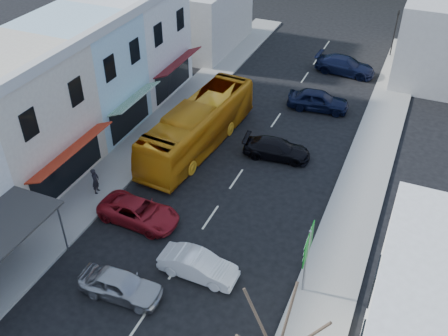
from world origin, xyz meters
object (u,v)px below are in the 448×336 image
car_silver (120,285)px  car_white (198,265)px  car_red (139,212)px  bus (198,127)px  direction_sign (306,263)px  pedestrian_left (95,181)px  traffic_signal (394,34)px

car_silver → car_white: (2.87, 2.63, 0.00)m
car_silver → car_red: bearing=18.6°
car_silver → car_white: 3.89m
car_white → car_red: size_ratio=0.96×
car_white → car_red: same height
car_silver → car_red: (-1.98, 4.97, 0.00)m
bus → direction_sign: 14.13m
car_silver → direction_sign: direction_sign is taller
pedestrian_left → direction_sign: (13.67, -2.42, 1.02)m
car_silver → bus: bearing=6.4°
direction_sign → traffic_signal: (-0.21, 30.72, 0.21)m
car_silver → direction_sign: 8.92m
pedestrian_left → bus: bearing=-39.0°
traffic_signal → car_white: bearing=62.3°
car_silver → car_red: same height
car_white → direction_sign: size_ratio=1.09×
direction_sign → bus: bearing=134.2°
pedestrian_left → direction_sign: direction_sign is taller
bus → car_white: bus is taller
traffic_signal → car_red: bearing=52.8°
direction_sign → traffic_signal: 30.73m
car_silver → car_white: size_ratio=1.00×
pedestrian_left → traffic_signal: bearing=-39.4°
car_silver → traffic_signal: size_ratio=0.99×
car_red → car_white: bearing=-113.0°
bus → car_red: size_ratio=2.52×
car_white → direction_sign: (5.15, 1.04, 1.32)m
car_silver → direction_sign: (8.02, 3.66, 1.32)m
car_silver → car_red: size_ratio=0.96×
direction_sign → pedestrian_left: bearing=167.6°
car_silver → pedestrian_left: size_ratio=2.59×
car_white → direction_sign: 5.42m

